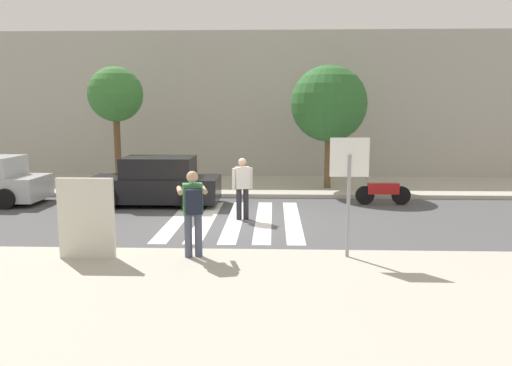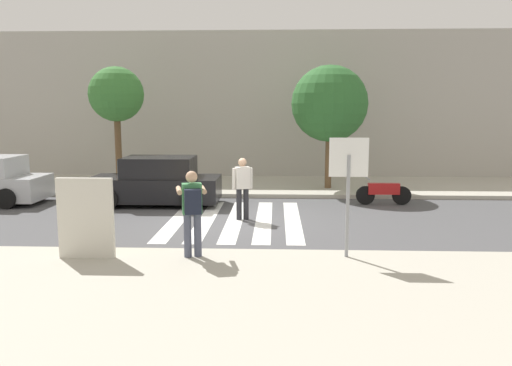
# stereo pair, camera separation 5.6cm
# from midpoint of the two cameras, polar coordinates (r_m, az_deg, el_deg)

# --- Properties ---
(ground_plane) EXTENTS (120.00, 120.00, 0.00)m
(ground_plane) POSITION_cam_midpoint_polar(r_m,az_deg,el_deg) (13.76, -2.59, -4.40)
(ground_plane) COLOR #4C4C4F
(sidewalk_near) EXTENTS (60.00, 6.00, 0.14)m
(sidewalk_near) POSITION_cam_midpoint_polar(r_m,az_deg,el_deg) (7.85, -6.38, -14.01)
(sidewalk_near) COLOR #B2AD9E
(sidewalk_near) RESTS_ON ground
(sidewalk_far) EXTENTS (60.00, 4.80, 0.14)m
(sidewalk_far) POSITION_cam_midpoint_polar(r_m,az_deg,el_deg) (19.63, -1.17, -0.30)
(sidewalk_far) COLOR #B2AD9E
(sidewalk_far) RESTS_ON ground
(building_facade_far) EXTENTS (56.00, 4.00, 6.37)m
(building_facade_far) POSITION_cam_midpoint_polar(r_m,az_deg,el_deg) (23.79, -0.59, 8.77)
(building_facade_far) COLOR #ADA89E
(building_facade_far) RESTS_ON ground
(crosswalk_stripe_0) EXTENTS (0.44, 5.20, 0.01)m
(crosswalk_stripe_0) POSITION_cam_midpoint_polar(r_m,az_deg,el_deg) (14.17, -9.00, -4.10)
(crosswalk_stripe_0) COLOR silver
(crosswalk_stripe_0) RESTS_ON ground
(crosswalk_stripe_1) EXTENTS (0.44, 5.20, 0.01)m
(crosswalk_stripe_1) POSITION_cam_midpoint_polar(r_m,az_deg,el_deg) (14.04, -5.79, -4.16)
(crosswalk_stripe_1) COLOR silver
(crosswalk_stripe_1) RESTS_ON ground
(crosswalk_stripe_2) EXTENTS (0.44, 5.20, 0.01)m
(crosswalk_stripe_2) POSITION_cam_midpoint_polar(r_m,az_deg,el_deg) (13.95, -2.52, -4.20)
(crosswalk_stripe_2) COLOR silver
(crosswalk_stripe_2) RESTS_ON ground
(crosswalk_stripe_3) EXTENTS (0.44, 5.20, 0.01)m
(crosswalk_stripe_3) POSITION_cam_midpoint_polar(r_m,az_deg,el_deg) (13.91, 0.77, -4.23)
(crosswalk_stripe_3) COLOR silver
(crosswalk_stripe_3) RESTS_ON ground
(crosswalk_stripe_4) EXTENTS (0.44, 5.20, 0.01)m
(crosswalk_stripe_4) POSITION_cam_midpoint_polar(r_m,az_deg,el_deg) (13.92, 4.07, -4.25)
(crosswalk_stripe_4) COLOR silver
(crosswalk_stripe_4) RESTS_ON ground
(stop_sign) EXTENTS (0.76, 0.08, 2.37)m
(stop_sign) POSITION_cam_midpoint_polar(r_m,az_deg,el_deg) (9.90, 10.44, 1.35)
(stop_sign) COLOR gray
(stop_sign) RESTS_ON sidewalk_near
(photographer_with_backpack) EXTENTS (0.70, 0.92, 1.72)m
(photographer_with_backpack) POSITION_cam_midpoint_polar(r_m,az_deg,el_deg) (9.87, -7.38, -2.67)
(photographer_with_backpack) COLOR #474C60
(photographer_with_backpack) RESTS_ON sidewalk_near
(pedestrian_crossing) EXTENTS (0.55, 0.35, 1.72)m
(pedestrian_crossing) POSITION_cam_midpoint_polar(r_m,az_deg,el_deg) (13.79, -1.68, -0.24)
(pedestrian_crossing) COLOR #232328
(pedestrian_crossing) RESTS_ON ground
(parked_car_black) EXTENTS (4.10, 1.92, 1.55)m
(parked_car_black) POSITION_cam_midpoint_polar(r_m,az_deg,el_deg) (16.29, -11.44, 0.05)
(parked_car_black) COLOR black
(parked_car_black) RESTS_ON ground
(motorcycle) EXTENTS (1.76, 0.60, 0.87)m
(motorcycle) POSITION_cam_midpoint_polar(r_m,az_deg,el_deg) (16.56, 14.22, -1.00)
(motorcycle) COLOR black
(motorcycle) RESTS_ON ground
(street_tree_west) EXTENTS (2.01, 2.01, 4.46)m
(street_tree_west) POSITION_cam_midpoint_polar(r_m,az_deg,el_deg) (19.25, -15.85, 9.63)
(street_tree_west) COLOR brown
(street_tree_west) RESTS_ON sidewalk_far
(street_tree_center) EXTENTS (2.79, 2.79, 4.51)m
(street_tree_center) POSITION_cam_midpoint_polar(r_m,az_deg,el_deg) (18.61, 8.24, 8.94)
(street_tree_center) COLOR brown
(street_tree_center) RESTS_ON sidewalk_far
(advertising_board) EXTENTS (1.10, 0.11, 1.60)m
(advertising_board) POSITION_cam_midpoint_polar(r_m,az_deg,el_deg) (10.34, -18.95, -3.85)
(advertising_board) COLOR beige
(advertising_board) RESTS_ON sidewalk_near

